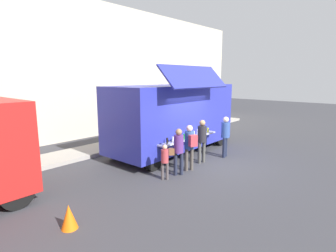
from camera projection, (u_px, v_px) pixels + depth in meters
name	position (u px, v px, depth m)	size (l,w,h in m)	color
ground_plane	(211.00, 165.00, 10.13)	(60.00, 60.00, 0.00)	#38383D
curb_strip	(58.00, 158.00, 10.69)	(28.00, 1.60, 0.15)	#9E998E
building_behind	(34.00, 69.00, 13.33)	(32.00, 2.40, 7.28)	beige
food_truck_main	(174.00, 116.00, 11.68)	(6.17, 3.18, 3.68)	#2A30A4
traffic_cone_orange	(69.00, 217.00, 5.81)	(0.36, 0.36, 0.55)	orange
trash_bin	(186.00, 123.00, 16.32)	(0.60, 0.60, 0.99)	#2E6239
customer_front_ordering	(202.00, 137.00, 10.21)	(0.34, 0.34, 1.67)	#484845
customer_mid_with_backpack	(190.00, 143.00, 9.31)	(0.42, 0.53, 1.62)	#4C4540
customer_rear_waiting	(178.00, 148.00, 8.91)	(0.49, 0.41, 1.59)	#1F2336
customer_extra_browsing	(225.00, 133.00, 10.95)	(0.35, 0.34, 1.68)	#1D243B
child_near_queue	(165.00, 159.00, 8.55)	(0.24, 0.24, 1.16)	#4D4445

